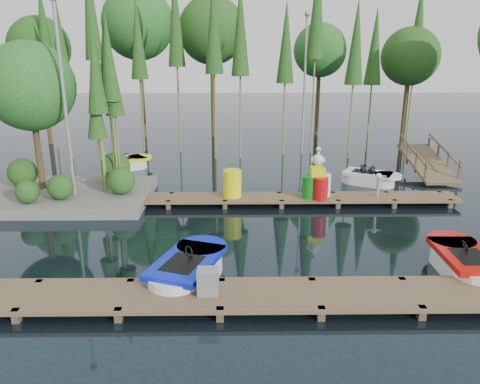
{
  "coord_description": "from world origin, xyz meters",
  "views": [
    {
      "loc": [
        0.31,
        -13.8,
        5.59
      ],
      "look_at": [
        0.5,
        0.5,
        1.1
      ],
      "focal_mm": 35.0,
      "sensor_mm": 36.0,
      "label": 1
    }
  ],
  "objects_px": {
    "boat_yellow_far": "(125,164)",
    "drum_cluster": "(318,183)",
    "utility_cabinet": "(208,281)",
    "yellow_barrel": "(232,183)",
    "island": "(52,115)",
    "boat_red": "(464,263)",
    "boat_blue": "(188,270)"
  },
  "relations": [
    {
      "from": "boat_yellow_far",
      "to": "drum_cluster",
      "type": "bearing_deg",
      "value": -49.21
    },
    {
      "from": "boat_red",
      "to": "drum_cluster",
      "type": "bearing_deg",
      "value": 119.28
    },
    {
      "from": "drum_cluster",
      "to": "island",
      "type": "bearing_deg",
      "value": 174.42
    },
    {
      "from": "boat_yellow_far",
      "to": "island",
      "type": "bearing_deg",
      "value": -124.68
    },
    {
      "from": "drum_cluster",
      "to": "utility_cabinet",
      "type": "bearing_deg",
      "value": -117.81
    },
    {
      "from": "boat_red",
      "to": "island",
      "type": "bearing_deg",
      "value": 154.5
    },
    {
      "from": "boat_red",
      "to": "drum_cluster",
      "type": "relative_size",
      "value": 1.5
    },
    {
      "from": "boat_yellow_far",
      "to": "yellow_barrel",
      "type": "relative_size",
      "value": 2.68
    },
    {
      "from": "boat_blue",
      "to": "boat_red",
      "type": "xyz_separation_m",
      "value": [
        7.03,
        0.32,
        -0.01
      ]
    },
    {
      "from": "utility_cabinet",
      "to": "yellow_barrel",
      "type": "xyz_separation_m",
      "value": [
        0.52,
        7.0,
        0.21
      ]
    },
    {
      "from": "island",
      "to": "boat_red",
      "type": "xyz_separation_m",
      "value": [
        12.49,
        -6.32,
        -2.91
      ]
    },
    {
      "from": "boat_yellow_far",
      "to": "drum_cluster",
      "type": "xyz_separation_m",
      "value": [
        8.16,
        -5.32,
        0.59
      ]
    },
    {
      "from": "drum_cluster",
      "to": "boat_red",
      "type": "bearing_deg",
      "value": -62.05
    },
    {
      "from": "boat_red",
      "to": "boat_blue",
      "type": "bearing_deg",
      "value": -176.03
    },
    {
      "from": "utility_cabinet",
      "to": "drum_cluster",
      "type": "relative_size",
      "value": 0.31
    },
    {
      "from": "boat_blue",
      "to": "boat_red",
      "type": "relative_size",
      "value": 1.12
    },
    {
      "from": "island",
      "to": "drum_cluster",
      "type": "relative_size",
      "value": 3.61
    },
    {
      "from": "island",
      "to": "utility_cabinet",
      "type": "relative_size",
      "value": 11.63
    },
    {
      "from": "boat_yellow_far",
      "to": "utility_cabinet",
      "type": "relative_size",
      "value": 4.62
    },
    {
      "from": "island",
      "to": "utility_cabinet",
      "type": "height_order",
      "value": "island"
    },
    {
      "from": "island",
      "to": "drum_cluster",
      "type": "distance_m",
      "value": 9.96
    },
    {
      "from": "utility_cabinet",
      "to": "yellow_barrel",
      "type": "distance_m",
      "value": 7.02
    },
    {
      "from": "boat_blue",
      "to": "yellow_barrel",
      "type": "distance_m",
      "value": 5.97
    },
    {
      "from": "drum_cluster",
      "to": "boat_blue",
      "type": "bearing_deg",
      "value": -126.24
    },
    {
      "from": "island",
      "to": "boat_yellow_far",
      "type": "height_order",
      "value": "island"
    },
    {
      "from": "island",
      "to": "drum_cluster",
      "type": "bearing_deg",
      "value": -5.58
    },
    {
      "from": "island",
      "to": "drum_cluster",
      "type": "height_order",
      "value": "island"
    },
    {
      "from": "island",
      "to": "yellow_barrel",
      "type": "height_order",
      "value": "island"
    },
    {
      "from": "boat_red",
      "to": "yellow_barrel",
      "type": "relative_size",
      "value": 2.8
    },
    {
      "from": "boat_red",
      "to": "utility_cabinet",
      "type": "relative_size",
      "value": 4.84
    },
    {
      "from": "island",
      "to": "boat_blue",
      "type": "xyz_separation_m",
      "value": [
        5.46,
        -6.64,
        -2.9
      ]
    },
    {
      "from": "island",
      "to": "boat_blue",
      "type": "distance_m",
      "value": 9.07
    }
  ]
}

